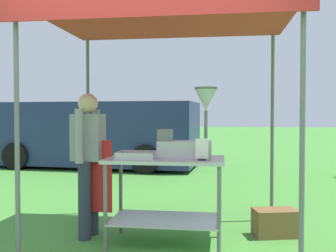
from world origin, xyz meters
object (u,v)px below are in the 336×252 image
Objects in this scene: van_navy at (94,133)px; stall_canopy at (167,23)px; donut_cart at (165,181)px; donut_tray at (137,156)px; menu_sign at (202,151)px; donut_fryer at (189,134)px; supply_crate at (275,223)px; vendor at (89,157)px.

stall_canopy is at bearing -64.14° from van_navy.
donut_cart is 2.99× the size of donut_tray.
menu_sign is (0.68, -0.07, 0.07)m from donut_tray.
supply_crate is at bearing 22.84° from donut_fryer.
stall_canopy is 0.48× the size of van_navy.
menu_sign is 0.41× the size of supply_crate.
menu_sign is at bearing -34.07° from stall_canopy.
donut_cart is 0.56m from donut_fryer.
donut_tray is 0.07× the size of van_navy.
stall_canopy is 6.47m from van_navy.
van_navy is (-2.75, 5.77, 0.21)m from donut_cart.
menu_sign reaches higher than donut_tray.
vendor is (-0.88, 0.12, 0.24)m from donut_cart.
menu_sign is (0.39, -0.17, 0.34)m from donut_cart.
vendor reaches higher than menu_sign.
donut_fryer reaches higher than donut_cart.
vendor is at bearing 172.50° from donut_cart.
donut_cart is 0.22× the size of van_navy.
donut_fryer is at bearing 126.21° from menu_sign.
donut_cart is at bearing -160.28° from supply_crate.
donut_tray is 0.56× the size of donut_fryer.
van_navy is (-3.94, 5.34, 0.73)m from supply_crate.
vendor is 5.95m from van_navy.
stall_canopy is 2.53m from supply_crate.
vendor is at bearing -71.75° from van_navy.
van_navy is at bearing 115.47° from donut_cart.
supply_crate is at bearing 19.72° from donut_cart.
supply_crate is 0.10× the size of van_navy.
donut_cart is at bearing -7.50° from vendor.
stall_canopy reaches higher than supply_crate.
menu_sign is 1.31m from supply_crate.
stall_canopy is 1.70m from vendor.
donut_tray is at bearing 174.33° from menu_sign.
donut_fryer reaches higher than vendor.
donut_tray is at bearing -19.81° from vendor.
supply_crate is (2.08, 0.31, -0.75)m from vendor.
donut_cart is at bearing 157.01° from menu_sign.
van_navy is at bearing 115.86° from stall_canopy.
donut_fryer is 1.40× the size of supply_crate.
supply_crate is at bearing 36.67° from menu_sign.
van_navy is (-1.86, 5.65, -0.03)m from vendor.
menu_sign is 0.14× the size of vendor.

